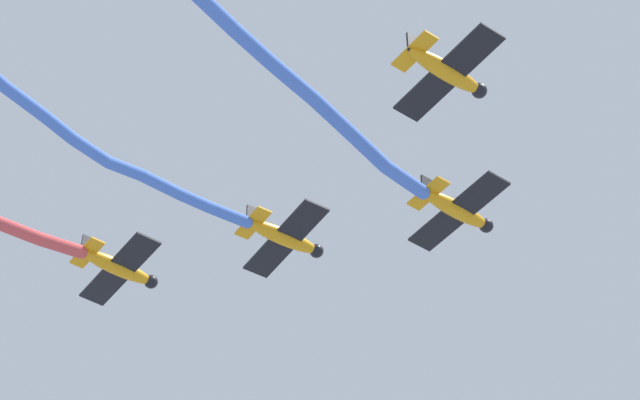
{
  "coord_description": "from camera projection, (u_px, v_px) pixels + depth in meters",
  "views": [
    {
      "loc": [
        25.61,
        -38.62,
        7.75
      ],
      "look_at": [
        -10.32,
        -3.16,
        55.95
      ],
      "focal_mm": 72.54,
      "sensor_mm": 36.0,
      "label": 1
    }
  ],
  "objects": [
    {
      "name": "airplane_left_wing",
      "position": [
        285.0,
        237.0,
        71.99
      ],
      "size": [
        6.92,
        5.25,
        1.71
      ],
      "rotation": [
        0.0,
        0.0,
        1.36
      ],
      "color": "orange"
    },
    {
      "name": "smoke_trail_lead",
      "position": [
        294.0,
        82.0,
        64.21
      ],
      "size": [
        2.88,
        21.02,
        1.82
      ],
      "color": "#4C75DB"
    },
    {
      "name": "airplane_slot",
      "position": [
        119.0,
        268.0,
        73.41
      ],
      "size": [
        6.9,
        5.2,
        1.71
      ],
      "rotation": [
        0.0,
        0.0,
        1.42
      ],
      "color": "orange"
    },
    {
      "name": "smoke_trail_left_wing",
      "position": [
        110.0,
        153.0,
        66.57
      ],
      "size": [
        1.97,
        18.56,
        1.57
      ],
      "color": "#4C75DB"
    },
    {
      "name": "airplane_right_wing",
      "position": [
        447.0,
        72.0,
        63.61
      ],
      "size": [
        6.89,
        5.2,
        1.71
      ],
      "rotation": [
        0.0,
        0.0,
        1.42
      ],
      "color": "orange"
    },
    {
      "name": "airplane_lead",
      "position": [
        457.0,
        210.0,
        70.38
      ],
      "size": [
        6.89,
        5.19,
        1.71
      ],
      "rotation": [
        0.0,
        0.0,
        1.43
      ],
      "color": "orange"
    }
  ]
}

